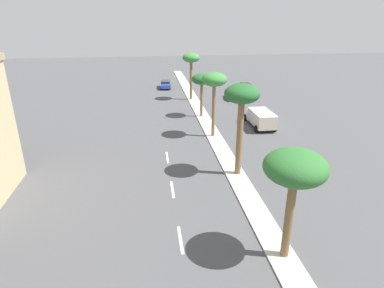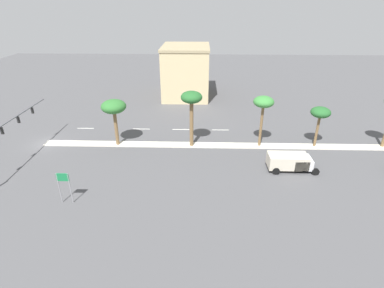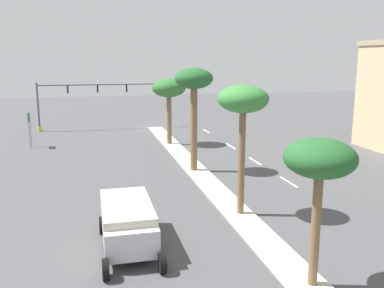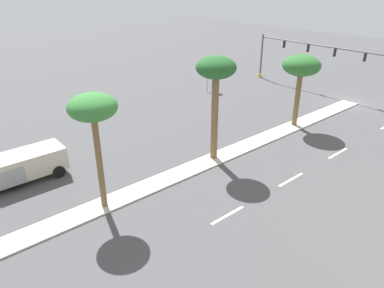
% 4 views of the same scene
% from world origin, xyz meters
% --- Properties ---
extents(ground_plane, '(160.00, 160.00, 0.00)m').
position_xyz_m(ground_plane, '(0.00, 30.68, 0.00)').
color(ground_plane, '#4C4C4F').
extents(lane_stripe_front, '(0.20, 2.80, 0.01)m').
position_xyz_m(lane_stripe_front, '(-5.92, 13.46, 0.01)').
color(lane_stripe_front, silver).
rests_on(lane_stripe_front, ground).
extents(lane_stripe_near, '(0.20, 2.80, 0.01)m').
position_xyz_m(lane_stripe_near, '(-5.92, 20.07, 0.01)').
color(lane_stripe_near, silver).
rests_on(lane_stripe_near, ground).
extents(lane_stripe_center, '(0.20, 2.80, 0.01)m').
position_xyz_m(lane_stripe_center, '(-5.92, 26.67, 0.01)').
color(lane_stripe_center, silver).
rests_on(lane_stripe_center, ground).
extents(traffic_signal_gantry, '(18.61, 0.53, 6.07)m').
position_xyz_m(traffic_signal_gantry, '(9.03, -0.94, 4.21)').
color(traffic_signal_gantry, '#515459').
rests_on(traffic_signal_gantry, ground).
extents(directional_road_sign, '(0.10, 1.30, 3.62)m').
position_xyz_m(directional_road_sign, '(14.29, 9.20, 2.58)').
color(directional_road_sign, gray).
rests_on(directional_road_sign, ground).
extents(palm_tree_front, '(3.51, 3.51, 6.85)m').
position_xyz_m(palm_tree_front, '(0.15, 11.07, 5.83)').
color(palm_tree_front, brown).
rests_on(palm_tree_front, median_curb).
extents(palm_tree_leading, '(3.00, 3.00, 8.19)m').
position_xyz_m(palm_tree_leading, '(0.21, 22.06, 7.01)').
color(palm_tree_leading, brown).
rests_on(palm_tree_leading, median_curb).
extents(palm_tree_outboard, '(2.86, 2.86, 7.48)m').
position_xyz_m(palm_tree_outboard, '(-0.12, 32.06, 6.58)').
color(palm_tree_outboard, brown).
rests_on(palm_tree_outboard, median_curb).
extents(box_truck, '(2.66, 6.16, 2.12)m').
position_xyz_m(box_truck, '(6.66, 34.87, 1.21)').
color(box_truck, silver).
rests_on(box_truck, ground).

